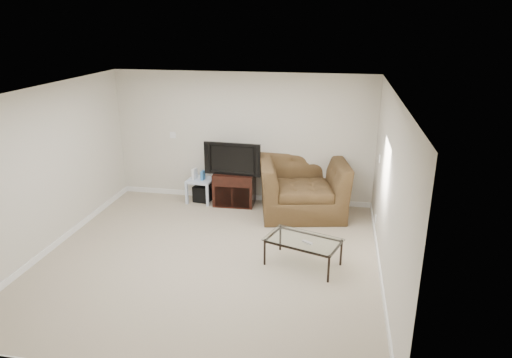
% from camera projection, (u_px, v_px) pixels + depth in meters
% --- Properties ---
extents(floor, '(5.00, 5.00, 0.00)m').
position_uv_depth(floor, '(209.00, 260.00, 6.83)').
color(floor, tan).
rests_on(floor, ground).
extents(ceiling, '(5.00, 5.00, 0.00)m').
position_uv_depth(ceiling, '(202.00, 92.00, 6.00)').
color(ceiling, white).
rests_on(ceiling, ground).
extents(wall_back, '(5.00, 0.02, 2.50)m').
position_uv_depth(wall_back, '(243.00, 138.00, 8.73)').
color(wall_back, silver).
rests_on(wall_back, ground).
extents(wall_left, '(0.02, 5.00, 2.50)m').
position_uv_depth(wall_left, '(45.00, 171.00, 6.84)').
color(wall_left, silver).
rests_on(wall_left, ground).
extents(wall_right, '(0.02, 5.00, 2.50)m').
position_uv_depth(wall_right, '(389.00, 193.00, 5.98)').
color(wall_right, silver).
rests_on(wall_right, ground).
extents(plate_back, '(0.12, 0.02, 0.12)m').
position_uv_depth(plate_back, '(173.00, 135.00, 8.96)').
color(plate_back, white).
rests_on(plate_back, wall_back).
extents(plate_right_switch, '(0.02, 0.09, 0.13)m').
position_uv_depth(plate_right_switch, '(380.00, 158.00, 7.47)').
color(plate_right_switch, white).
rests_on(plate_right_switch, wall_right).
extents(plate_right_outlet, '(0.02, 0.08, 0.12)m').
position_uv_depth(plate_right_outlet, '(376.00, 219.00, 7.51)').
color(plate_right_outlet, white).
rests_on(plate_right_outlet, wall_right).
extents(tv_stand, '(0.78, 0.55, 0.64)m').
position_uv_depth(tv_stand, '(235.00, 188.00, 8.80)').
color(tv_stand, black).
rests_on(tv_stand, floor).
extents(dvd_player, '(0.39, 0.28, 0.05)m').
position_uv_depth(dvd_player, '(234.00, 179.00, 8.69)').
color(dvd_player, black).
rests_on(dvd_player, tv_stand).
extents(television, '(1.01, 0.25, 0.62)m').
position_uv_depth(television, '(234.00, 157.00, 8.56)').
color(television, black).
rests_on(television, tv_stand).
extents(side_table, '(0.51, 0.51, 0.46)m').
position_uv_depth(side_table, '(201.00, 190.00, 8.96)').
color(side_table, silver).
rests_on(side_table, floor).
extents(subwoofer, '(0.36, 0.36, 0.31)m').
position_uv_depth(subwoofer, '(203.00, 193.00, 9.00)').
color(subwoofer, black).
rests_on(subwoofer, floor).
extents(game_console, '(0.08, 0.16, 0.21)m').
position_uv_depth(game_console, '(195.00, 174.00, 8.86)').
color(game_console, white).
rests_on(game_console, side_table).
extents(game_case, '(0.06, 0.14, 0.18)m').
position_uv_depth(game_case, '(203.00, 175.00, 8.83)').
color(game_case, '#337FCC').
rests_on(game_case, side_table).
extents(recliner, '(1.72, 1.30, 1.36)m').
position_uv_depth(recliner, '(303.00, 178.00, 8.30)').
color(recliner, '#4D3022').
rests_on(recliner, floor).
extents(coffee_table, '(1.19, 0.90, 0.41)m').
position_uv_depth(coffee_table, '(303.00, 252.00, 6.62)').
color(coffee_table, black).
rests_on(coffee_table, floor).
extents(remote, '(0.16, 0.13, 0.02)m').
position_uv_depth(remote, '(307.00, 242.00, 6.44)').
color(remote, '#B2B2B7').
rests_on(remote, coffee_table).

